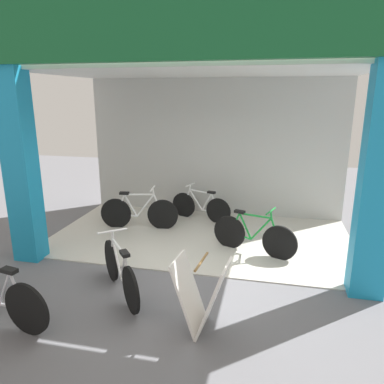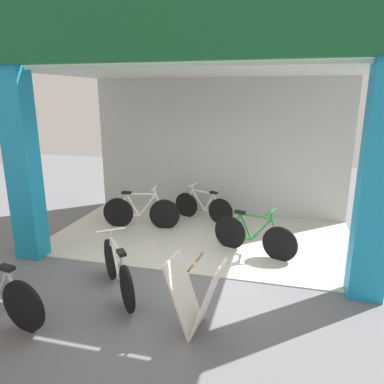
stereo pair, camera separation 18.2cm
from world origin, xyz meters
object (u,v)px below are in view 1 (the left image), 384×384
Objects in this scene: bicycle_inside_0 at (201,207)px; sandwich_board_sign at (201,296)px; bicycle_inside_2 at (253,235)px; bicycle_parked_1 at (120,272)px; bicycle_inside_1 at (139,212)px.

sandwich_board_sign is (0.77, -3.89, 0.14)m from bicycle_inside_0.
bicycle_inside_2 is at bearing -50.53° from bicycle_inside_0.
sandwich_board_sign reaches higher than bicycle_parked_1.
bicycle_inside_1 is at bearing -145.85° from bicycle_inside_0.
bicycle_parked_1 reaches higher than bicycle_inside_2.
bicycle_inside_0 is 1.99m from bicycle_inside_2.
bicycle_inside_1 reaches higher than bicycle_inside_2.
bicycle_parked_1 is at bearing -134.50° from bicycle_inside_2.
sandwich_board_sign is at bearing -57.67° from bicycle_inside_1.
bicycle_inside_2 is 2.41m from sandwich_board_sign.
sandwich_board_sign is at bearing -101.83° from bicycle_inside_2.
sandwich_board_sign reaches higher than bicycle_inside_2.
sandwich_board_sign is (1.28, -0.55, 0.11)m from bicycle_parked_1.
bicycle_inside_1 is at bearing 104.87° from bicycle_parked_1.
sandwich_board_sign is (-0.49, -2.36, 0.11)m from bicycle_inside_2.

